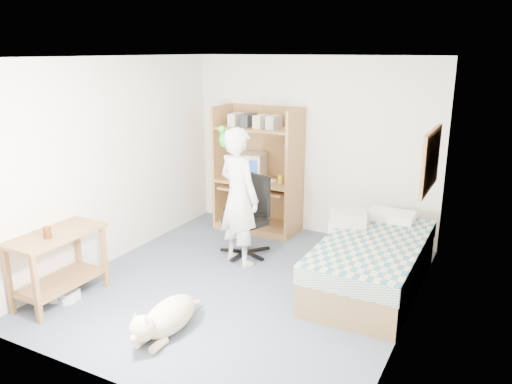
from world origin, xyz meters
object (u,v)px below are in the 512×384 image
at_px(bed, 372,263).
at_px(dog, 166,318).
at_px(person, 239,197).
at_px(computer_hutch, 259,175).
at_px(office_chair, 249,227).
at_px(printer_cart, 347,240).
at_px(side_desk, 58,256).

relative_size(bed, dog, 1.96).
bearing_deg(person, computer_hutch, -52.46).
bearing_deg(person, dog, 117.86).
bearing_deg(person, bed, -155.12).
xyz_separation_m(computer_hutch, person, (0.36, -1.23, 0.03)).
distance_m(person, dog, 1.88).
height_order(computer_hutch, bed, computer_hutch).
bearing_deg(office_chair, dog, -62.29).
bearing_deg(printer_cart, computer_hutch, 133.70).
height_order(side_desk, person, person).
distance_m(bed, person, 1.74).
bearing_deg(dog, bed, 51.46).
bearing_deg(computer_hutch, office_chair, -70.44).
relative_size(computer_hutch, side_desk, 1.80).
bearing_deg(bed, person, -176.39).
relative_size(side_desk, dog, 0.97).
height_order(office_chair, person, person).
height_order(bed, side_desk, side_desk).
bearing_deg(computer_hutch, dog, -79.33).
height_order(side_desk, office_chair, office_chair).
xyz_separation_m(bed, office_chair, (-1.67, 0.20, 0.08)).
height_order(computer_hutch, dog, computer_hutch).
height_order(computer_hutch, office_chair, computer_hutch).
distance_m(computer_hutch, dog, 3.09).
relative_size(person, dog, 1.66).
distance_m(bed, side_desk, 3.39).
relative_size(person, printer_cart, 3.10).
height_order(dog, printer_cart, printer_cart).
bearing_deg(side_desk, bed, 32.50).
bearing_deg(computer_hutch, side_desk, -106.14).
bearing_deg(side_desk, computer_hutch, 73.86).
relative_size(computer_hutch, dog, 1.75).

